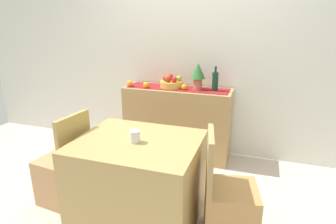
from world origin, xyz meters
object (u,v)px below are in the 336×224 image
Objects in this scene: chair_near_window at (65,176)px; potted_plant at (198,74)px; wine_bottle at (215,81)px; chair_by_corner at (228,208)px; sideboard_console at (177,122)px; dining_table at (139,180)px; coffee_cup at (135,136)px; fruit_bowl at (171,84)px.

potted_plant is at bearing 52.91° from chair_near_window.
wine_bottle reaches higher than chair_by_corner.
potted_plant reaches higher than sideboard_console.
chair_by_corner is (0.77, -0.00, -0.10)m from dining_table.
chair_by_corner is (0.81, -1.29, -0.18)m from sideboard_console.
chair_by_corner is at bearing -0.05° from chair_near_window.
potted_plant is 3.19× the size of coffee_cup.
dining_table is 10.16× the size of coffee_cup.
wine_bottle is (0.45, 0.00, 0.56)m from sideboard_console.
chair_near_window is at bearing 177.43° from coffee_cup.
sideboard_console is 4.14× the size of potted_plant.
coffee_cup is (-0.42, -1.33, -0.21)m from wine_bottle.
potted_plant is 0.31× the size of dining_table.
dining_table is 0.42m from coffee_cup.
coffee_cup is 0.11× the size of chair_near_window.
fruit_bowl is 1.59m from chair_near_window.
dining_table is at bearing -88.13° from sideboard_console.
wine_bottle is at bearing 72.36° from dining_table.
chair_near_window is (-0.65, -1.29, -0.66)m from fruit_bowl.
chair_near_window is 1.54m from chair_by_corner.
wine_bottle is 1.49m from dining_table.
dining_table is 0.78m from chair_by_corner.
wine_bottle is 1.90m from chair_near_window.
wine_bottle is at bearing 72.61° from coffee_cup.
chair_by_corner is at bearing -66.39° from potted_plant.
wine_bottle is 0.32× the size of chair_by_corner.
fruit_bowl is 0.54m from wine_bottle.
chair_near_window is at bearing -132.44° from wine_bottle.
wine_bottle reaches higher than chair_near_window.
chair_near_window and chair_by_corner have the same top height.
sideboard_console is 0.72m from wine_bottle.
chair_by_corner is at bearing -57.84° from sideboard_console.
fruit_bowl is 0.27× the size of dining_table.
chair_by_corner is at bearing -0.24° from dining_table.
coffee_cup is (-0.21, -1.33, -0.29)m from potted_plant.
sideboard_console is at bearing 180.00° from wine_bottle.
chair_near_window is at bearing -116.66° from fruit_bowl.
sideboard_console is at bearing 122.16° from chair_by_corner.
wine_bottle is (0.53, 0.00, 0.07)m from fruit_bowl.
sideboard_console is at bearing 60.57° from chair_near_window.
coffee_cup is at bearing -107.39° from wine_bottle.
chair_near_window is at bearing -179.86° from dining_table.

